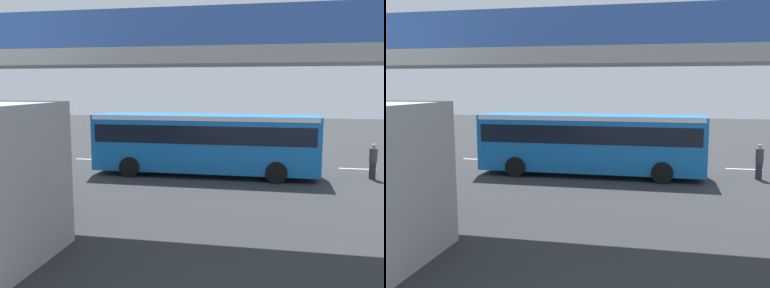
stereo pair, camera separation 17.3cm
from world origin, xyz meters
TOP-DOWN VIEW (x-y plane):
  - ground at (0.00, 0.00)m, footprint 80.00×80.00m
  - city_bus at (0.17, 0.97)m, footprint 11.54×2.85m
  - pedestrian at (-8.23, 0.34)m, footprint 0.38×0.38m
  - traffic_sign at (-3.94, -3.33)m, footprint 0.08×0.60m
  - lane_dash_leftmost at (-8.00, -2.27)m, footprint 2.00×0.20m
  - lane_dash_left at (-4.00, -2.27)m, footprint 2.00×0.20m
  - lane_dash_centre at (0.00, -2.27)m, footprint 2.00×0.20m
  - lane_dash_right at (4.00, -2.27)m, footprint 2.00×0.20m
  - lane_dash_rightmost at (8.00, -2.27)m, footprint 2.00×0.20m
  - pedestrian_overpass at (0.00, 9.16)m, footprint 31.08×2.60m

SIDE VIEW (x-z plane):
  - ground at x=0.00m, z-range 0.00..0.00m
  - lane_dash_leftmost at x=-8.00m, z-range 0.00..0.01m
  - lane_dash_left at x=-4.00m, z-range 0.00..0.01m
  - lane_dash_centre at x=0.00m, z-range 0.00..0.01m
  - lane_dash_right at x=4.00m, z-range 0.00..0.01m
  - lane_dash_rightmost at x=8.00m, z-range 0.00..0.01m
  - pedestrian at x=-8.23m, z-range -0.01..1.78m
  - city_bus at x=0.17m, z-range 0.31..3.46m
  - traffic_sign at x=-3.94m, z-range 0.49..3.29m
  - pedestrian_overpass at x=0.00m, z-range 1.71..8.59m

